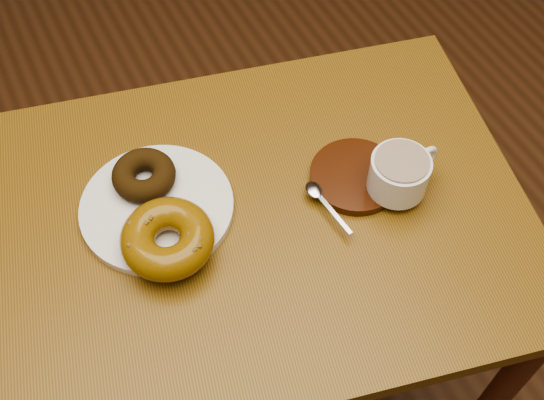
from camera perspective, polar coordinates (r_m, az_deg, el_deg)
name	(u,v)px	position (r m, az deg, el deg)	size (l,w,h in m)	color
cafe_table	(261,254)	(1.07, -0.96, -4.53)	(0.87, 0.73, 0.72)	brown
donut_plate	(157,207)	(0.98, -9.60, -0.60)	(0.22, 0.22, 0.01)	white
donut_cinnamon	(144,175)	(0.99, -10.67, 2.06)	(0.09, 0.09, 0.03)	black
donut_caramel	(167,239)	(0.91, -8.74, -3.21)	(0.15, 0.15, 0.05)	#80590E
saucer	(355,176)	(1.01, 6.98, 1.99)	(0.13, 0.13, 0.01)	#361607
coffee_cup	(400,173)	(0.97, 10.65, 2.24)	(0.11, 0.08, 0.06)	white
teaspoon	(318,194)	(0.97, 3.86, 0.47)	(0.02, 0.10, 0.01)	silver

